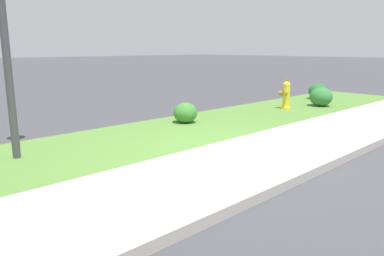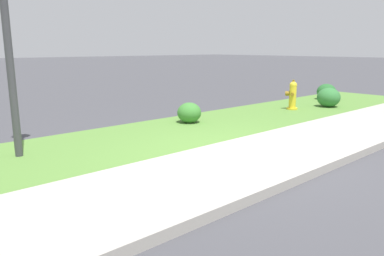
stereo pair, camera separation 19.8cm
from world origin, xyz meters
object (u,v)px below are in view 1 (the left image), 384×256
object	(u,v)px
fire_hydrant_far_end	(286,95)
shrub_bush_far_verge	(185,113)
shrub_bush_mid_verge	(321,97)
shrub_bush_near_lamp	(318,91)

from	to	relation	value
fire_hydrant_far_end	shrub_bush_far_verge	distance (m)	3.25
shrub_bush_mid_verge	shrub_bush_near_lamp	world-z (taller)	shrub_bush_mid_verge
fire_hydrant_far_end	shrub_bush_far_verge	world-z (taller)	fire_hydrant_far_end
shrub_bush_mid_verge	fire_hydrant_far_end	bearing A→B (deg)	159.62
shrub_bush_near_lamp	fire_hydrant_far_end	bearing A→B (deg)	-171.14
fire_hydrant_far_end	shrub_bush_mid_verge	world-z (taller)	fire_hydrant_far_end
shrub_bush_far_verge	shrub_bush_mid_verge	bearing A→B (deg)	-11.66
fire_hydrant_far_end	shrub_bush_near_lamp	world-z (taller)	fire_hydrant_far_end
fire_hydrant_far_end	shrub_bush_far_verge	xyz separation A→B (m)	(-3.21, 0.48, -0.16)
fire_hydrant_far_end	shrub_bush_far_verge	size ratio (longest dim) A/B	1.51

